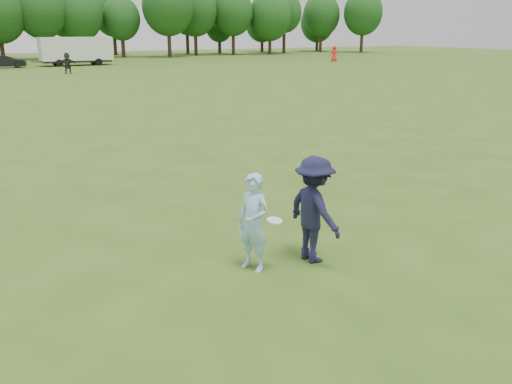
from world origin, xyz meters
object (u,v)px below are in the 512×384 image
Objects in this scene: defender at (314,210)px; player_far_d at (67,63)px; thrower at (253,222)px; player_far_c at (334,54)px; field_cone at (250,72)px; car_f at (5,62)px; cargo_trailer at (76,50)px.

defender is 47.49m from player_far_d.
thrower is 0.86× the size of player_far_c.
thrower reaches higher than field_cone.
defender reaches higher than car_f.
defender is 6.49× the size of field_cone.
defender is 58.64m from car_f.
cargo_trailer is (3.48, 12.01, 0.80)m from player_far_d.
car_f is (-4.27, 11.44, -0.30)m from player_far_d.
cargo_trailer is at bearing -89.28° from car_f.
car_f is at bearing 133.18° from field_cone.
player_far_c is 34.80m from player_far_d.
field_cone is 0.03× the size of cargo_trailer.
car_f is at bearing 120.92° from player_far_d.
field_cone is (19.17, -20.43, -0.53)m from car_f.
player_far_d is 12.22m from car_f.
player_far_d is 12.53m from cargo_trailer.
player_far_c is 0.49× the size of car_f.
defender is 64.60m from player_far_c.
car_f is (2.18, 58.43, -0.19)m from thrower.
player_far_d reaches higher than field_cone.
thrower is 0.42× the size of car_f.
thrower is 5.80× the size of field_cone.
car_f is (-38.88, 7.85, -0.33)m from player_far_c.
player_far_c is at bearing -41.27° from defender.
defender is 0.47× the size of car_f.
player_far_c is (41.07, 50.58, 0.14)m from thrower.
thrower is 0.89× the size of defender.
player_far_c is 0.22× the size of cargo_trailer.
player_far_c is at bearing 16.39° from player_far_d.
cargo_trailer reaches higher than field_cone.
thrower is at bearing 76.78° from defender.
defender is at bearing -98.45° from cargo_trailer.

